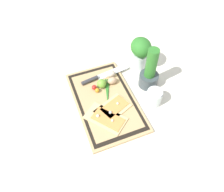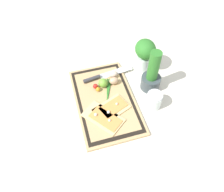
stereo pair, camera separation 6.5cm
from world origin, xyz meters
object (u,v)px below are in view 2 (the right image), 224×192
(pizza_slice_near, at_px, (104,118))
(cherry_tomato_yellow, at_px, (98,89))
(cherry_tomato_red, at_px, (95,86))
(egg_brown, at_px, (114,81))
(pizza_slice_far, at_px, (112,108))
(egg_pink, at_px, (113,74))
(sauce_jar, at_px, (154,101))
(herb_pot, at_px, (152,76))
(knife, at_px, (100,76))
(herb_glass, at_px, (145,53))
(lime, at_px, (103,83))

(pizza_slice_near, relative_size, cherry_tomato_yellow, 9.28)
(cherry_tomato_red, bearing_deg, egg_brown, 92.74)
(pizza_slice_far, xyz_separation_m, egg_pink, (-0.22, 0.07, 0.01))
(egg_brown, distance_m, sauce_jar, 0.25)
(egg_pink, bearing_deg, herb_pot, 56.65)
(egg_pink, bearing_deg, pizza_slice_near, -25.92)
(egg_pink, relative_size, cherry_tomato_red, 1.94)
(knife, distance_m, sauce_jar, 0.34)
(egg_brown, distance_m, cherry_tomato_yellow, 0.10)
(pizza_slice_far, relative_size, herb_glass, 1.00)
(lime, bearing_deg, herb_pot, 75.61)
(knife, height_order, sauce_jar, sauce_jar)
(lime, height_order, cherry_tomato_yellow, lime)
(pizza_slice_far, height_order, egg_brown, egg_brown)
(herb_glass, bearing_deg, sauce_jar, -9.65)
(knife, relative_size, egg_brown, 5.74)
(cherry_tomato_red, bearing_deg, pizza_slice_near, -2.13)
(pizza_slice_far, xyz_separation_m, cherry_tomato_yellow, (-0.14, -0.04, 0.01))
(cherry_tomato_yellow, relative_size, herb_pot, 0.10)
(pizza_slice_far, bearing_deg, pizza_slice_near, -51.93)
(egg_pink, xyz_separation_m, cherry_tomato_red, (0.06, -0.12, -0.01))
(lime, bearing_deg, cherry_tomato_yellow, -53.13)
(cherry_tomato_yellow, bearing_deg, herb_glass, 109.84)
(egg_pink, relative_size, herb_pot, 0.21)
(egg_pink, distance_m, sauce_jar, 0.28)
(knife, bearing_deg, pizza_slice_far, 1.18)
(lime, relative_size, sauce_jar, 0.56)
(pizza_slice_far, distance_m, sauce_jar, 0.22)
(knife, bearing_deg, lime, 0.13)
(pizza_slice_far, bearing_deg, egg_pink, 162.01)
(egg_pink, bearing_deg, egg_brown, -12.23)
(herb_pot, bearing_deg, cherry_tomato_yellow, -97.75)
(egg_brown, height_order, cherry_tomato_yellow, egg_brown)
(lime, relative_size, cherry_tomato_red, 1.87)
(cherry_tomato_yellow, bearing_deg, cherry_tomato_red, -158.80)
(herb_glass, bearing_deg, pizza_slice_far, -47.10)
(sauce_jar, xyz_separation_m, herb_glass, (-0.27, 0.05, 0.08))
(herb_glass, bearing_deg, herb_pot, -5.65)
(pizza_slice_near, relative_size, cherry_tomato_red, 8.35)
(herb_pot, bearing_deg, herb_glass, 174.35)
(pizza_slice_near, distance_m, egg_pink, 0.29)
(herb_pot, distance_m, herb_glass, 0.15)
(egg_brown, xyz_separation_m, herb_glass, (-0.08, 0.21, 0.08))
(egg_pink, height_order, herb_glass, herb_glass)
(pizza_slice_far, height_order, herb_pot, herb_pot)
(lime, relative_size, herb_pot, 0.20)
(pizza_slice_near, distance_m, egg_brown, 0.24)
(cherry_tomato_red, height_order, herb_glass, herb_glass)
(cherry_tomato_red, height_order, sauce_jar, sauce_jar)
(egg_brown, distance_m, lime, 0.06)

